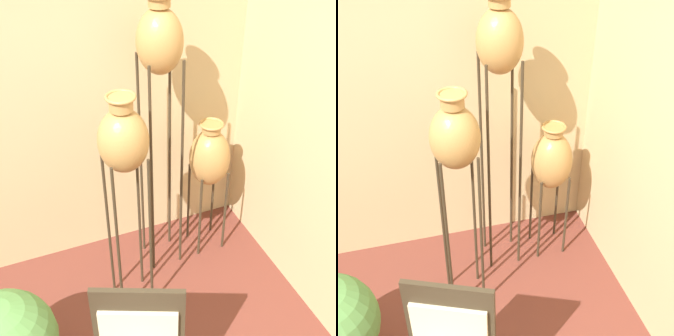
% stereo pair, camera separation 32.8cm
% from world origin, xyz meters
% --- Properties ---
extents(wall_back, '(7.38, 0.06, 2.70)m').
position_xyz_m(wall_back, '(0.00, 1.72, 1.35)').
color(wall_back, '#D1B784').
rests_on(wall_back, ground_plane).
extents(vase_stand_tall, '(0.30, 0.30, 2.11)m').
position_xyz_m(vase_stand_tall, '(0.88, 1.34, 1.77)').
color(vase_stand_tall, '#382D1E').
rests_on(vase_stand_tall, ground_plane).
extents(vase_stand_medium, '(0.31, 0.31, 1.69)m').
position_xyz_m(vase_stand_medium, '(0.52, 1.01, 1.37)').
color(vase_stand_medium, '#382D1E').
rests_on(vase_stand_medium, ground_plane).
extents(vase_stand_short, '(0.31, 0.31, 1.17)m').
position_xyz_m(vase_stand_short, '(1.27, 1.34, 0.87)').
color(vase_stand_short, '#382D1E').
rests_on(vase_stand_short, ground_plane).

